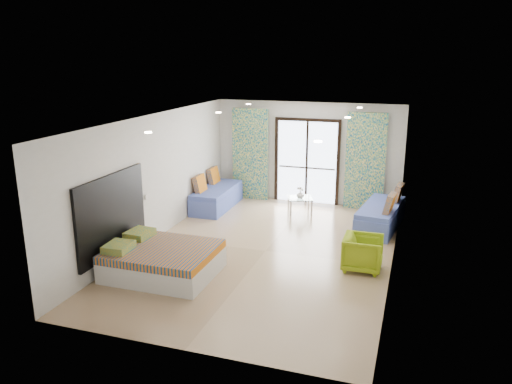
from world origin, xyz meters
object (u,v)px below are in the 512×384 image
(coffee_table, at_px, (300,199))
(armchair, at_px, (363,251))
(bed, at_px, (162,260))
(daybed_left, at_px, (216,196))
(daybed_right, at_px, (381,215))

(coffee_table, height_order, armchair, armchair)
(bed, distance_m, coffee_table, 4.65)
(daybed_left, height_order, daybed_right, daybed_right)
(bed, xyz_separation_m, daybed_left, (-0.64, 4.12, 0.03))
(daybed_left, xyz_separation_m, daybed_right, (4.24, -0.29, 0.00))
(armchair, bearing_deg, coffee_table, 31.96)
(bed, bearing_deg, coffee_table, 70.65)
(daybed_left, bearing_deg, coffee_table, 6.21)
(daybed_left, height_order, coffee_table, daybed_left)
(coffee_table, bearing_deg, daybed_right, -15.25)
(bed, distance_m, armchair, 3.72)
(daybed_left, xyz_separation_m, coffee_table, (2.18, 0.27, 0.05))
(daybed_right, distance_m, armchair, 2.48)
(daybed_right, bearing_deg, daybed_left, -176.27)
(bed, relative_size, daybed_left, 0.95)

